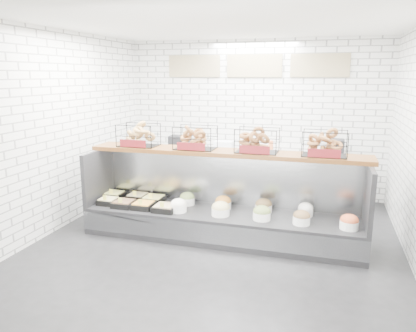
% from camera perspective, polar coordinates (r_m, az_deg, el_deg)
% --- Properties ---
extents(ground, '(5.50, 5.50, 0.00)m').
position_cam_1_polar(ground, '(5.78, 1.07, -11.11)').
color(ground, black).
rests_on(ground, ground).
extents(room_shell, '(5.02, 5.51, 3.01)m').
position_cam_1_polar(room_shell, '(5.88, 2.74, 10.00)').
color(room_shell, silver).
rests_on(room_shell, ground).
extents(display_case, '(4.00, 0.90, 1.20)m').
position_cam_1_polar(display_case, '(5.97, 1.81, -6.92)').
color(display_case, black).
rests_on(display_case, ground).
extents(bagel_shelf, '(4.10, 0.50, 0.40)m').
position_cam_1_polar(bagel_shelf, '(5.87, 2.47, 3.39)').
color(bagel_shelf, '#45250E').
rests_on(bagel_shelf, display_case).
extents(prep_counter, '(4.00, 0.60, 1.20)m').
position_cam_1_polar(prep_counter, '(7.89, 5.76, -1.04)').
color(prep_counter, '#93969B').
rests_on(prep_counter, ground).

